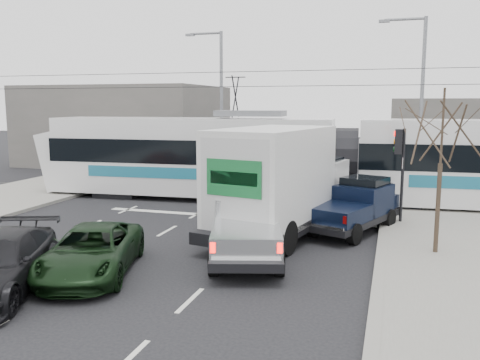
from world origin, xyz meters
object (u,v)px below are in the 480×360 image
(bare_tree, at_px, (442,134))
(navy_pickup, at_px, (357,206))
(street_lamp_far, at_px, (219,97))
(tram, at_px, (345,160))
(green_car, at_px, (92,251))
(street_lamp_near, at_px, (418,95))
(box_truck, at_px, (280,183))
(traffic_signal, at_px, (400,155))
(silver_pickup, at_px, (247,221))

(bare_tree, height_order, navy_pickup, bare_tree)
(navy_pickup, bearing_deg, street_lamp_far, 151.76)
(street_lamp_far, height_order, navy_pickup, street_lamp_far)
(street_lamp_far, relative_size, tram, 0.31)
(tram, xyz_separation_m, green_car, (-5.71, -12.08, -1.45))
(street_lamp_near, xyz_separation_m, street_lamp_far, (-11.50, 2.00, 0.00))
(box_truck, xyz_separation_m, green_car, (-4.08, -5.59, -1.25))
(street_lamp_far, relative_size, navy_pickup, 1.83)
(navy_pickup, bearing_deg, street_lamp_near, 97.36)
(traffic_signal, xyz_separation_m, silver_pickup, (-4.56, -5.30, -1.71))
(traffic_signal, xyz_separation_m, street_lamp_far, (-10.66, 9.50, 2.37))
(green_car, bearing_deg, street_lamp_far, 80.79)
(bare_tree, relative_size, tram, 0.17)
(traffic_signal, height_order, box_truck, box_truck)
(box_truck, distance_m, green_car, 7.03)
(traffic_signal, relative_size, green_car, 0.76)
(silver_pickup, height_order, box_truck, box_truck)
(bare_tree, relative_size, green_car, 1.06)
(street_lamp_far, height_order, box_truck, street_lamp_far)
(tram, xyz_separation_m, box_truck, (-1.63, -6.48, -0.19))
(street_lamp_near, distance_m, box_truck, 11.93)
(silver_pickup, height_order, green_car, silver_pickup)
(street_lamp_near, height_order, navy_pickup, street_lamp_near)
(street_lamp_near, height_order, tram, street_lamp_near)
(tram, bearing_deg, box_truck, -107.82)
(street_lamp_near, distance_m, street_lamp_far, 11.67)
(traffic_signal, relative_size, navy_pickup, 0.73)
(street_lamp_far, bearing_deg, silver_pickup, -67.62)
(navy_pickup, bearing_deg, traffic_signal, 66.81)
(tram, bearing_deg, street_lamp_near, 46.81)
(traffic_signal, xyz_separation_m, box_truck, (-4.02, -2.91, -0.83))
(silver_pickup, bearing_deg, box_truck, 61.52)
(traffic_signal, distance_m, street_lamp_near, 7.91)
(tram, bearing_deg, silver_pickup, -107.44)
(street_lamp_far, height_order, silver_pickup, street_lamp_far)
(box_truck, relative_size, navy_pickup, 1.65)
(traffic_signal, bearing_deg, street_lamp_far, 138.28)
(traffic_signal, xyz_separation_m, navy_pickup, (-1.44, -1.45, -1.78))
(silver_pickup, relative_size, green_car, 1.27)
(street_lamp_far, bearing_deg, green_car, -81.92)
(bare_tree, xyz_separation_m, street_lamp_near, (-0.29, 11.50, 1.32))
(tram, bearing_deg, navy_pickup, -82.99)
(traffic_signal, relative_size, box_truck, 0.44)
(green_car, bearing_deg, silver_pickup, 24.89)
(green_car, bearing_deg, box_truck, 36.64)
(street_lamp_near, height_order, box_truck, street_lamp_near)
(green_car, bearing_deg, street_lamp_near, 43.52)
(traffic_signal, bearing_deg, navy_pickup, -134.88)
(navy_pickup, bearing_deg, bare_tree, -23.04)
(street_lamp_near, xyz_separation_m, box_truck, (-4.87, -10.41, -3.20))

